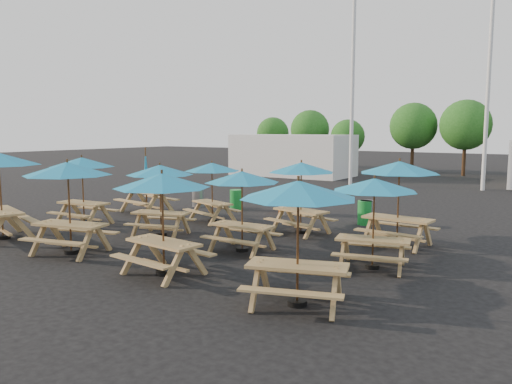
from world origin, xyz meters
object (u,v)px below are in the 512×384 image
Objects in this scene: picnic_unit_5 at (212,170)px; picnic_unit_11 at (399,172)px; picnic_unit_1 at (82,166)px; picnic_unit_2 at (146,186)px; picnic_unit_4 at (160,174)px; picnic_unit_8 at (301,171)px; picnic_unit_3 at (68,174)px; picnic_unit_7 at (242,181)px; picnic_unit_6 at (162,186)px; picnic_unit_10 at (374,190)px; picnic_unit_9 at (298,196)px; waste_bin_5 at (365,213)px; waste_bin_4 at (367,212)px; waste_bin_1 at (236,200)px; waste_bin_0 at (198,197)px; waste_bin_3 at (288,204)px; waste_bin_2 at (285,203)px.

picnic_unit_5 is 6.39m from picnic_unit_11.
picnic_unit_2 is (-0.14, 2.95, -0.94)m from picnic_unit_1.
picnic_unit_2 is 1.01× the size of picnic_unit_4.
picnic_unit_8 reaches higher than picnic_unit_4.
picnic_unit_7 is at bearing 23.01° from picnic_unit_3.
picnic_unit_11 is at bearing 64.39° from picnic_unit_6.
picnic_unit_4 is 6.48m from picnic_unit_10.
picnic_unit_3 reaches higher than picnic_unit_9.
waste_bin_5 is (7.86, 2.23, -0.62)m from picnic_unit_2.
waste_bin_4 is at bearing 44.95° from picnic_unit_3.
picnic_unit_2 is 6.54m from picnic_unit_3.
picnic_unit_2 is 1.03× the size of picnic_unit_8.
picnic_unit_6 is at bearing 160.54° from picnic_unit_9.
picnic_unit_9 is (6.24, -2.97, 0.12)m from picnic_unit_4.
picnic_unit_4 is 0.92× the size of picnic_unit_9.
picnic_unit_5 is at bearing -71.90° from waste_bin_1.
waste_bin_3 is (4.00, 0.39, 0.00)m from waste_bin_0.
waste_bin_3 is (-1.68, 8.24, -1.53)m from picnic_unit_6.
picnic_unit_1 is 0.98× the size of picnic_unit_10.
waste_bin_1 is 5.39m from waste_bin_4.
picnic_unit_1 is at bearing -160.16° from picnic_unit_11.
picnic_unit_11 is (-0.01, 5.57, 0.04)m from picnic_unit_9.
waste_bin_3 is 1.00× the size of waste_bin_4.
waste_bin_0 is (-2.61, 2.35, -1.37)m from picnic_unit_5.
picnic_unit_3 is 1.17× the size of picnic_unit_6.
waste_bin_3 is at bearing 154.99° from picnic_unit_11.
picnic_unit_10 is at bearing -3.50° from picnic_unit_5.
picnic_unit_9 reaches higher than waste_bin_5.
waste_bin_4 is 0.10m from waste_bin_5.
picnic_unit_1 is 0.86× the size of picnic_unit_9.
picnic_unit_8 is 3.01× the size of waste_bin_1.
picnic_unit_5 is at bearing 4.82° from picnic_unit_2.
waste_bin_0 is at bearing 79.30° from picnic_unit_2.
waste_bin_0 is at bearing 78.04° from picnic_unit_1.
picnic_unit_5 is at bearing -151.90° from waste_bin_5.
picnic_unit_2 is at bearing 151.23° from picnic_unit_10.
picnic_unit_3 is 9.32m from waste_bin_5.
picnic_unit_6 is at bearing -100.36° from waste_bin_5.
picnic_unit_11 is at bearing 12.67° from picnic_unit_8.
picnic_unit_7 is at bearing -80.90° from picnic_unit_8.
picnic_unit_4 is 3.06× the size of waste_bin_2.
picnic_unit_11 reaches higher than picnic_unit_4.
waste_bin_2 is (-1.91, 8.44, -1.53)m from picnic_unit_6.
picnic_unit_6 is 8.55m from waste_bin_3.
picnic_unit_2 is 0.94× the size of picnic_unit_3.
picnic_unit_3 is 1.08× the size of picnic_unit_4.
picnic_unit_5 is (0.20, 5.46, -0.26)m from picnic_unit_3.
waste_bin_1 is at bearing 178.87° from waste_bin_5.
picnic_unit_2 reaches higher than picnic_unit_9.
picnic_unit_2 is at bearing 87.34° from picnic_unit_1.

